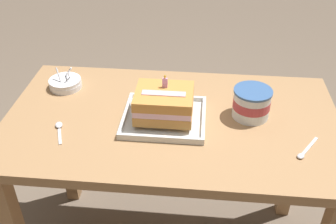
% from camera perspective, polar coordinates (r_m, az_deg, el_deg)
% --- Properties ---
extents(dining_table, '(1.20, 0.69, 0.75)m').
position_cam_1_polar(dining_table, '(1.50, 0.51, -4.40)').
color(dining_table, '#9E754C').
rests_on(dining_table, ground_plane).
extents(foil_tray, '(0.29, 0.26, 0.02)m').
position_cam_1_polar(foil_tray, '(1.42, -0.54, -0.89)').
color(foil_tray, silver).
rests_on(foil_tray, dining_table).
extents(birthday_cake, '(0.20, 0.17, 0.14)m').
position_cam_1_polar(birthday_cake, '(1.38, -0.55, 1.27)').
color(birthday_cake, '#C6843D').
rests_on(birthday_cake, foil_tray).
extents(bowl_stack, '(0.13, 0.13, 0.09)m').
position_cam_1_polar(bowl_stack, '(1.65, -14.46, 3.99)').
color(bowl_stack, white).
rests_on(bowl_stack, dining_table).
extents(ice_cream_tub, '(0.14, 0.14, 0.11)m').
position_cam_1_polar(ice_cream_tub, '(1.44, 11.85, 1.26)').
color(ice_cream_tub, white).
rests_on(ice_cream_tub, dining_table).
extents(serving_spoon_near_tray, '(0.06, 0.12, 0.01)m').
position_cam_1_polar(serving_spoon_near_tray, '(1.43, -15.31, -2.08)').
color(serving_spoon_near_tray, silver).
rests_on(serving_spoon_near_tray, dining_table).
extents(serving_spoon_by_bowls, '(0.09, 0.12, 0.01)m').
position_cam_1_polar(serving_spoon_by_bowls, '(1.34, 18.86, -5.49)').
color(serving_spoon_by_bowls, silver).
rests_on(serving_spoon_by_bowls, dining_table).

